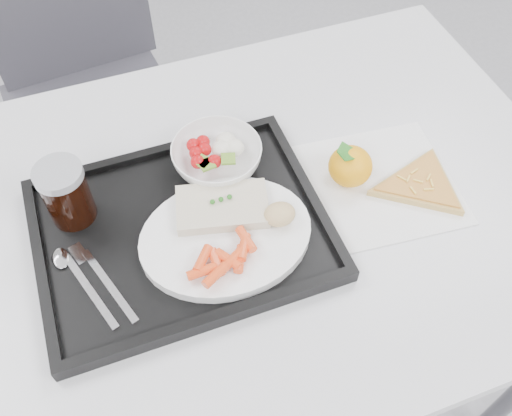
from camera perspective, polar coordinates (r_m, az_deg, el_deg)
The scene contains 14 objects.
table at distance 0.99m, azimuth -2.83°, elevation -2.77°, with size 1.20×0.80×0.75m.
chair at distance 1.57m, azimuth -16.78°, elevation 12.90°, with size 0.46×0.46×0.93m.
tray at distance 0.91m, azimuth -7.46°, elevation -2.25°, with size 0.45×0.35×0.03m.
dinner_plate at distance 0.88m, azimuth -3.04°, elevation -2.83°, with size 0.27×0.27×0.02m.
fish_fillet at distance 0.89m, azimuth -3.39°, elevation 0.14°, with size 0.16×0.12×0.03m.
bread_roll at distance 0.88m, azimuth 2.37°, elevation -0.63°, with size 0.06×0.06×0.03m.
salad_bowl at distance 0.96m, azimuth -3.93°, elevation 5.12°, with size 0.15×0.15×0.05m.
cola_glass at distance 0.92m, azimuth -18.47°, elevation 1.46°, with size 0.07×0.07×0.11m.
cutlery at distance 0.89m, azimuth -16.73°, elevation -6.43°, with size 0.11×0.17×0.01m.
napkin at distance 0.99m, azimuth 12.18°, elevation 2.37°, with size 0.27×0.26×0.00m.
tangerine at distance 0.97m, azimuth 9.41°, elevation 4.16°, with size 0.09×0.09×0.07m.
pizza_slice at distance 1.00m, azimuth 16.17°, elevation 2.28°, with size 0.22×0.22×0.02m.
carrot_pile at distance 0.83m, azimuth -3.08°, elevation -5.11°, with size 0.11×0.08×0.02m.
salad_contents at distance 0.96m, azimuth -4.05°, elevation 5.89°, with size 0.10×0.08×0.03m.
Camera 1 is at (-0.14, -0.24, 1.51)m, focal length 40.00 mm.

